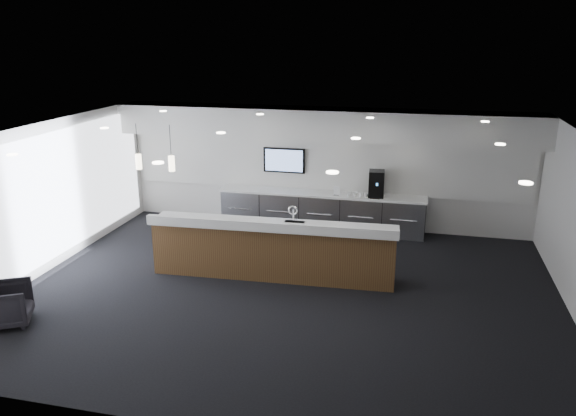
# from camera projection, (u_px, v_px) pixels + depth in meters

# --- Properties ---
(ground) EXTENTS (10.00, 10.00, 0.00)m
(ground) POSITION_uv_depth(u_px,v_px,m) (287.00, 292.00, 10.57)
(ground) COLOR black
(ground) RESTS_ON ground
(ceiling) EXTENTS (10.00, 8.00, 0.02)m
(ceiling) POSITION_uv_depth(u_px,v_px,m) (287.00, 134.00, 9.68)
(ceiling) COLOR black
(ceiling) RESTS_ON back_wall
(back_wall) EXTENTS (10.00, 0.02, 3.00)m
(back_wall) POSITION_uv_depth(u_px,v_px,m) (324.00, 167.00, 13.84)
(back_wall) COLOR silver
(back_wall) RESTS_ON ground
(left_wall) EXTENTS (0.02, 8.00, 3.00)m
(left_wall) POSITION_uv_depth(u_px,v_px,m) (44.00, 198.00, 11.23)
(left_wall) COLOR silver
(left_wall) RESTS_ON ground
(soffit_bulkhead) EXTENTS (10.00, 0.90, 0.70)m
(soffit_bulkhead) POSITION_uv_depth(u_px,v_px,m) (322.00, 124.00, 13.08)
(soffit_bulkhead) COLOR silver
(soffit_bulkhead) RESTS_ON back_wall
(alcove_panel) EXTENTS (9.80, 0.06, 1.40)m
(alcove_panel) POSITION_uv_depth(u_px,v_px,m) (324.00, 164.00, 13.79)
(alcove_panel) COLOR silver
(alcove_panel) RESTS_ON back_wall
(window_blinds_wall) EXTENTS (0.04, 7.36, 2.55)m
(window_blinds_wall) POSITION_uv_depth(u_px,v_px,m) (46.00, 198.00, 11.22)
(window_blinds_wall) COLOR white
(window_blinds_wall) RESTS_ON left_wall
(back_credenza) EXTENTS (5.06, 0.66, 0.95)m
(back_credenza) POSITION_uv_depth(u_px,v_px,m) (321.00, 211.00, 13.81)
(back_credenza) COLOR gray
(back_credenza) RESTS_ON ground
(wall_tv) EXTENTS (1.05, 0.08, 0.62)m
(wall_tv) POSITION_uv_depth(u_px,v_px,m) (284.00, 160.00, 13.93)
(wall_tv) COLOR black
(wall_tv) RESTS_ON back_wall
(pendant_left) EXTENTS (0.12, 0.12, 0.30)m
(pendant_left) POSITION_uv_depth(u_px,v_px,m) (179.00, 160.00, 11.18)
(pendant_left) COLOR #FFEFC6
(pendant_left) RESTS_ON ceiling
(pendant_right) EXTENTS (0.12, 0.12, 0.30)m
(pendant_right) POSITION_uv_depth(u_px,v_px,m) (147.00, 158.00, 11.33)
(pendant_right) COLOR #FFEFC6
(pendant_right) RESTS_ON ceiling
(ceiling_can_lights) EXTENTS (7.00, 5.00, 0.02)m
(ceiling_can_lights) POSITION_uv_depth(u_px,v_px,m) (287.00, 135.00, 9.69)
(ceiling_can_lights) COLOR white
(ceiling_can_lights) RESTS_ON ceiling
(service_counter) EXTENTS (4.89, 1.03, 1.49)m
(service_counter) POSITION_uv_depth(u_px,v_px,m) (273.00, 249.00, 11.09)
(service_counter) COLOR #4F301A
(service_counter) RESTS_ON ground
(coffee_machine) EXTENTS (0.39, 0.50, 0.63)m
(coffee_machine) POSITION_uv_depth(u_px,v_px,m) (376.00, 184.00, 13.27)
(coffee_machine) COLOR black
(coffee_machine) RESTS_ON back_credenza
(info_sign_left) EXTENTS (0.16, 0.04, 0.22)m
(info_sign_left) POSITION_uv_depth(u_px,v_px,m) (337.00, 191.00, 13.43)
(info_sign_left) COLOR silver
(info_sign_left) RESTS_ON back_credenza
(info_sign_right) EXTENTS (0.18, 0.08, 0.24)m
(info_sign_right) POSITION_uv_depth(u_px,v_px,m) (373.00, 192.00, 13.28)
(info_sign_right) COLOR silver
(info_sign_right) RESTS_ON back_credenza
(armchair) EXTENTS (1.03, 1.02, 0.69)m
(armchair) POSITION_uv_depth(u_px,v_px,m) (6.00, 305.00, 9.31)
(armchair) COLOR black
(armchair) RESTS_ON ground
(cup_0) EXTENTS (0.10, 0.10, 0.10)m
(cup_0) POSITION_uv_depth(u_px,v_px,m) (378.00, 196.00, 13.24)
(cup_0) COLOR white
(cup_0) RESTS_ON back_credenza
(cup_1) EXTENTS (0.14, 0.14, 0.10)m
(cup_1) POSITION_uv_depth(u_px,v_px,m) (372.00, 195.00, 13.27)
(cup_1) COLOR white
(cup_1) RESTS_ON back_credenza
(cup_2) EXTENTS (0.13, 0.13, 0.10)m
(cup_2) POSITION_uv_depth(u_px,v_px,m) (366.00, 195.00, 13.30)
(cup_2) COLOR white
(cup_2) RESTS_ON back_credenza
(cup_3) EXTENTS (0.13, 0.13, 0.10)m
(cup_3) POSITION_uv_depth(u_px,v_px,m) (360.00, 195.00, 13.33)
(cup_3) COLOR white
(cup_3) RESTS_ON back_credenza
(cup_4) EXTENTS (0.14, 0.14, 0.10)m
(cup_4) POSITION_uv_depth(u_px,v_px,m) (354.00, 194.00, 13.36)
(cup_4) COLOR white
(cup_4) RESTS_ON back_credenza
(cup_5) EXTENTS (0.11, 0.11, 0.10)m
(cup_5) POSITION_uv_depth(u_px,v_px,m) (349.00, 194.00, 13.40)
(cup_5) COLOR white
(cup_5) RESTS_ON back_credenza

